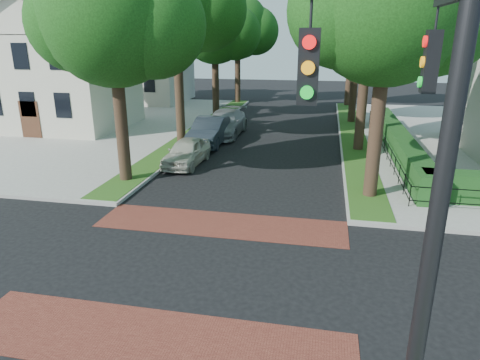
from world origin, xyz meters
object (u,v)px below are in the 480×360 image
object	(u,v)px
traffic_signal	(425,166)
parked_car_rear	(225,123)
parked_car_front	(187,152)
parked_car_middle	(210,131)

from	to	relation	value
traffic_signal	parked_car_rear	xyz separation A→B (m)	(-8.18, 22.26, -3.86)
parked_car_front	parked_car_middle	distance (m)	4.70
traffic_signal	parked_car_front	xyz separation A→B (m)	(-8.49, 14.73, -4.00)
parked_car_front	parked_car_rear	xyz separation A→B (m)	(0.30, 7.53, 0.14)
parked_car_front	parked_car_middle	world-z (taller)	parked_car_middle
parked_car_middle	parked_car_rear	world-z (taller)	parked_car_middle
parked_car_rear	traffic_signal	bearing A→B (deg)	-69.18
parked_car_front	parked_car_rear	size ratio (longest dim) A/B	0.71
traffic_signal	parked_car_middle	distance (m)	21.56
traffic_signal	parked_car_middle	size ratio (longest dim) A/B	1.55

